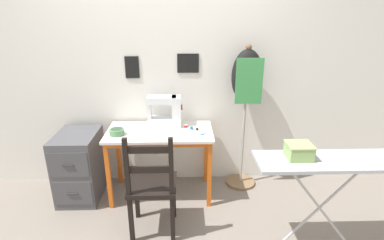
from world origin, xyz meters
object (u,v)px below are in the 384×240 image
(fabric_bowl, at_px, (117,132))
(thread_spool_mid_table, at_px, (191,128))
(scissors, at_px, (204,134))
(ironing_board, at_px, (327,165))
(dress_form, at_px, (246,86))
(filing_cabinet, at_px, (80,166))
(wooden_chair, at_px, (152,186))
(sewing_machine, at_px, (167,112))
(storage_box, at_px, (299,151))
(thread_spool_far_edge, at_px, (197,129))
(thread_spool_near_machine, at_px, (186,126))

(fabric_bowl, height_order, thread_spool_mid_table, fabric_bowl)
(scissors, relative_size, ironing_board, 0.10)
(dress_form, bearing_deg, ironing_board, -67.19)
(fabric_bowl, distance_m, filing_cabinet, 0.59)
(scissors, bearing_deg, wooden_chair, -133.58)
(sewing_machine, relative_size, dress_form, 0.23)
(sewing_machine, distance_m, scissors, 0.46)
(storage_box, bearing_deg, thread_spool_far_edge, 131.60)
(thread_spool_near_machine, xyz_separation_m, wooden_chair, (-0.29, -0.66, -0.28))
(scissors, height_order, wooden_chair, wooden_chair)
(wooden_chair, distance_m, filing_cabinet, 0.98)
(thread_spool_near_machine, relative_size, filing_cabinet, 0.06)
(storage_box, bearing_deg, filing_cabinet, 157.66)
(wooden_chair, bearing_deg, thread_spool_far_edge, 55.46)
(filing_cabinet, bearing_deg, thread_spool_near_machine, 4.92)
(thread_spool_mid_table, distance_m, storage_box, 1.13)
(thread_spool_mid_table, bearing_deg, ironing_board, -41.35)
(scissors, xyz_separation_m, storage_box, (0.65, -0.70, 0.15))
(wooden_chair, relative_size, ironing_board, 0.91)
(thread_spool_near_machine, distance_m, wooden_chair, 0.77)
(scissors, bearing_deg, storage_box, -47.34)
(thread_spool_near_machine, bearing_deg, thread_spool_mid_table, -42.41)
(filing_cabinet, bearing_deg, thread_spool_far_edge, 0.72)
(storage_box, bearing_deg, dress_form, 102.29)
(thread_spool_near_machine, bearing_deg, dress_form, 7.98)
(thread_spool_near_machine, height_order, wooden_chair, wooden_chair)
(scissors, distance_m, wooden_chair, 0.72)
(sewing_machine, relative_size, thread_spool_near_machine, 8.50)
(storage_box, bearing_deg, thread_spool_mid_table, 132.84)
(thread_spool_mid_table, xyz_separation_m, dress_form, (0.55, 0.14, 0.38))
(sewing_machine, height_order, filing_cabinet, sewing_machine)
(thread_spool_far_edge, relative_size, filing_cabinet, 0.05)
(fabric_bowl, height_order, storage_box, storage_box)
(filing_cabinet, relative_size, storage_box, 3.78)
(dress_form, bearing_deg, thread_spool_mid_table, -166.08)
(thread_spool_near_machine, bearing_deg, thread_spool_far_edge, -34.77)
(filing_cabinet, relative_size, ironing_board, 0.66)
(thread_spool_mid_table, relative_size, thread_spool_far_edge, 1.14)
(sewing_machine, bearing_deg, thread_spool_near_machine, -18.89)
(scissors, bearing_deg, ironing_board, -40.63)
(wooden_chair, height_order, ironing_board, wooden_chair)
(wooden_chair, relative_size, dress_form, 0.62)
(fabric_bowl, relative_size, filing_cabinet, 0.20)
(sewing_machine, height_order, storage_box, sewing_machine)
(thread_spool_far_edge, xyz_separation_m, ironing_board, (0.92, -0.83, 0.03))
(thread_spool_mid_table, height_order, storage_box, storage_box)
(scissors, bearing_deg, thread_spool_far_edge, 122.69)
(sewing_machine, distance_m, fabric_bowl, 0.53)
(sewing_machine, distance_m, wooden_chair, 0.84)
(filing_cabinet, height_order, storage_box, storage_box)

